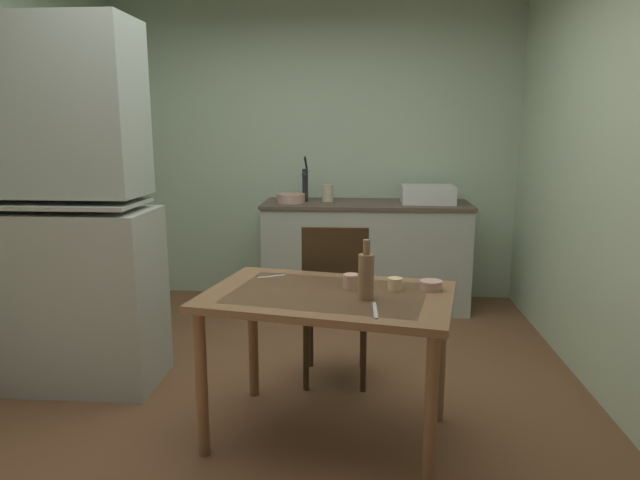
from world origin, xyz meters
TOP-DOWN VIEW (x-y plane):
  - ground_plane at (0.00, 0.00)m, footprint 5.26×5.26m
  - wall_back at (0.00, 2.18)m, footprint 3.76×0.10m
  - hutch_cabinet at (-1.29, 0.15)m, footprint 1.04×0.52m
  - counter_cabinet at (0.50, 1.81)m, footprint 1.76×0.64m
  - sink_basin at (1.01, 1.81)m, footprint 0.44×0.34m
  - hand_pump at (-0.04, 1.86)m, footprint 0.05×0.27m
  - mixing_bowl_counter at (-0.15, 1.76)m, footprint 0.24×0.24m
  - stoneware_crock at (0.16, 1.87)m, footprint 0.10×0.10m
  - dining_table at (0.30, -0.37)m, footprint 1.31×0.97m
  - chair_far_side at (0.31, 0.24)m, footprint 0.40×0.40m
  - serving_bowl_wide at (0.81, -0.28)m, footprint 0.11×0.11m
  - mug_dark at (0.63, -0.29)m, footprint 0.07×0.07m
  - mug_tall at (0.41, -0.29)m, footprint 0.08×0.08m
  - glass_bottle at (0.48, -0.45)m, footprint 0.07×0.07m
  - table_knife at (0.52, -0.63)m, footprint 0.02×0.21m
  - teaspoon_near_bowl at (-0.02, -0.10)m, footprint 0.14×0.09m

SIDE VIEW (x-z plane):
  - ground_plane at x=0.00m, z-range 0.00..0.00m
  - counter_cabinet at x=0.50m, z-range 0.00..0.92m
  - chair_far_side at x=0.31m, z-range 0.02..1.01m
  - dining_table at x=0.30m, z-range 0.28..1.04m
  - table_knife at x=0.52m, z-range 0.76..0.76m
  - teaspoon_near_bowl at x=-0.02m, z-range 0.76..0.76m
  - serving_bowl_wide at x=0.81m, z-range 0.76..0.81m
  - mug_dark at x=0.63m, z-range 0.76..0.82m
  - mug_tall at x=0.41m, z-range 0.76..0.83m
  - glass_bottle at x=0.48m, z-range 0.73..1.01m
  - mixing_bowl_counter at x=-0.15m, z-range 0.92..0.99m
  - stoneware_crock at x=0.16m, z-range 0.92..1.06m
  - sink_basin at x=1.01m, z-range 0.92..1.07m
  - hutch_cabinet at x=-1.29m, z-range -0.07..2.08m
  - hand_pump at x=-0.04m, z-range 0.89..1.28m
  - wall_back at x=0.00m, z-range 0.00..2.66m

